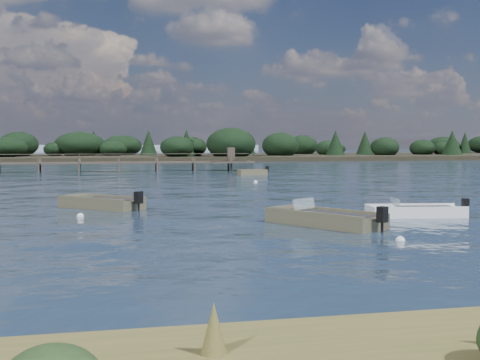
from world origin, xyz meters
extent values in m
plane|color=#162333|center=(0.00, 60.00, 0.00)|extent=(400.00, 400.00, 0.00)
cube|color=brown|center=(4.19, 37.97, 0.10)|extent=(3.03, 1.59, 0.67)
cube|color=brown|center=(3.10, 37.80, 0.49)|extent=(0.85, 1.13, 0.13)
cube|color=black|center=(4.41, 38.01, 0.41)|extent=(2.08, 1.22, 0.12)
cube|color=brown|center=(4.27, 37.46, 0.49)|extent=(2.87, 0.56, 0.13)
cube|color=brown|center=(4.10, 38.48, 0.49)|extent=(2.87, 0.56, 0.13)
cube|color=black|center=(5.82, 38.23, 0.61)|extent=(0.32, 0.36, 0.53)
cylinder|color=black|center=(5.82, 38.23, 0.14)|extent=(0.11, 0.11, 0.53)
cube|color=brown|center=(-1.68, 0.99, 0.10)|extent=(4.00, 4.96, 0.72)
cube|color=brown|center=(-2.64, 2.52, 0.53)|extent=(1.94, 1.80, 0.14)
cube|color=black|center=(-1.48, 0.67, 0.44)|extent=(2.90, 3.48, 0.12)
cube|color=brown|center=(-2.38, 0.56, 0.53)|extent=(2.62, 4.09, 0.14)
cube|color=brown|center=(-0.99, 1.42, 0.53)|extent=(2.62, 4.09, 0.14)
cube|color=black|center=(-0.31, -1.22, 0.65)|extent=(0.45, 0.43, 0.57)
cylinder|color=black|center=(-0.31, -1.22, 0.15)|extent=(0.14, 0.14, 0.57)
cube|color=silver|center=(-2.24, 1.87, 0.77)|extent=(1.16, 0.81, 0.43)
cube|color=brown|center=(-10.29, 9.07, 0.10)|extent=(4.28, 4.18, 0.72)
cube|color=brown|center=(-11.49, 10.21, 0.53)|extent=(1.78, 1.79, 0.14)
cube|color=black|center=(-10.04, 8.83, 0.44)|extent=(3.05, 2.99, 0.12)
cube|color=brown|center=(-10.82, 8.52, 0.53)|extent=(3.23, 3.08, 0.14)
cube|color=brown|center=(-9.76, 9.63, 0.53)|extent=(3.23, 3.08, 0.14)
cube|color=black|center=(-8.55, 7.42, 0.65)|extent=(0.45, 0.45, 0.57)
cylinder|color=black|center=(-8.55, 7.42, 0.15)|extent=(0.15, 0.15, 0.57)
cube|color=white|center=(3.21, 2.86, 0.09)|extent=(4.28, 2.10, 0.60)
cube|color=white|center=(1.67, 3.07, 0.44)|extent=(1.17, 1.51, 0.12)
cube|color=black|center=(3.54, 2.81, 0.37)|extent=(2.94, 1.61, 0.10)
cube|color=white|center=(3.11, 2.15, 0.44)|extent=(4.08, 0.67, 0.12)
cube|color=white|center=(3.31, 3.57, 0.44)|extent=(4.08, 0.67, 0.12)
cube|color=black|center=(5.43, 2.55, 0.54)|extent=(0.28, 0.32, 0.47)
cylinder|color=black|center=(5.43, 2.55, 0.13)|extent=(0.10, 0.10, 0.47)
cube|color=silver|center=(2.32, 2.98, 0.64)|extent=(0.29, 1.12, 0.36)
sphere|color=silver|center=(-0.55, -3.08, 0.00)|extent=(0.32, 0.32, 0.32)
sphere|color=silver|center=(-11.14, 5.84, 0.00)|extent=(0.32, 0.32, 0.32)
sphere|color=silver|center=(1.80, 26.71, 0.00)|extent=(0.32, 0.32, 0.32)
cube|color=#453C33|center=(4.00, 48.00, 1.00)|extent=(5.00, 3.20, 0.18)
cube|color=#453C33|center=(4.00, 48.00, 1.90)|extent=(0.80, 0.80, 1.60)
cylinder|color=#453C33|center=(-21.73, 48.85, 0.40)|extent=(0.20, 0.20, 2.20)
cylinder|color=#453C33|center=(-17.47, 47.15, 0.40)|extent=(0.20, 0.20, 2.20)
cylinder|color=#453C33|center=(-17.47, 48.85, 0.40)|extent=(0.20, 0.20, 2.20)
cylinder|color=#453C33|center=(-13.20, 47.15, 0.40)|extent=(0.20, 0.20, 2.20)
cylinder|color=#453C33|center=(-13.20, 48.85, 0.40)|extent=(0.20, 0.20, 2.20)
cylinder|color=#453C33|center=(-8.93, 47.15, 0.40)|extent=(0.20, 0.20, 2.20)
cylinder|color=#453C33|center=(-8.93, 48.85, 0.40)|extent=(0.20, 0.20, 2.20)
cylinder|color=#453C33|center=(-4.67, 47.15, 0.40)|extent=(0.20, 0.20, 2.20)
cylinder|color=#453C33|center=(-4.67, 48.85, 0.40)|extent=(0.20, 0.20, 2.20)
cylinder|color=#453C33|center=(-0.40, 47.15, 0.40)|extent=(0.20, 0.20, 2.20)
cylinder|color=#453C33|center=(-0.40, 48.85, 0.40)|extent=(0.20, 0.20, 2.20)
cylinder|color=#453C33|center=(3.87, 47.15, 0.40)|extent=(0.20, 0.20, 2.20)
cylinder|color=#453C33|center=(3.87, 48.85, 0.40)|extent=(0.20, 0.20, 2.20)
cube|color=black|center=(25.00, 100.00, 0.00)|extent=(190.00, 40.00, 1.60)
ellipsoid|color=black|center=(25.00, 100.00, 2.80)|extent=(180.50, 36.00, 4.40)
camera|label=1|loc=(-9.82, -21.08, 3.21)|focal=45.00mm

